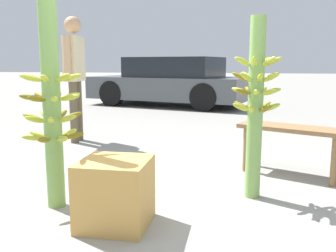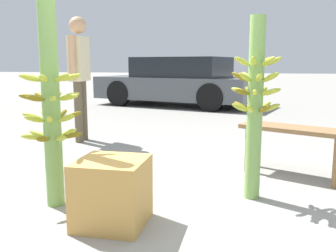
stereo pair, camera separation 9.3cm
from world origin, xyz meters
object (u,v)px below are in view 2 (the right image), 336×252
Objects in this scene: banana_stalk_left at (51,106)px; produce_crate at (112,192)px; parked_car at (178,82)px; banana_stalk_center at (255,104)px; vendor_person at (79,67)px; market_bench at (294,137)px.

banana_stalk_left is 0.82m from produce_crate.
parked_car is at bearing 97.15° from produce_crate.
banana_stalk_left reaches higher than parked_car.
parked_car reaches higher than produce_crate.
banana_stalk_center is 2.98m from vendor_person.
market_bench is 1.94m from produce_crate.
banana_stalk_center is 0.33× the size of parked_car.
banana_stalk_center reaches higher than parked_car.
banana_stalk_left is 2.25m from market_bench.
banana_stalk_center is (1.49, 0.48, -0.00)m from banana_stalk_left.
parked_car is (-0.35, 7.03, -0.16)m from banana_stalk_left.
parked_car is at bearing 135.74° from market_bench.
banana_stalk_left is 1.57m from banana_stalk_center.
vendor_person reaches higher than banana_stalk_center.
vendor_person reaches higher than banana_stalk_left.
banana_stalk_center reaches higher than produce_crate.
vendor_person is 0.39× the size of parked_car.
parked_car is at bearing 92.88° from banana_stalk_left.
banana_stalk_center is 1.36× the size of market_bench.
produce_crate is (-1.32, -1.41, -0.16)m from market_bench.
market_bench is (1.88, 1.16, -0.38)m from banana_stalk_left.
banana_stalk_left is 0.90× the size of vendor_person.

